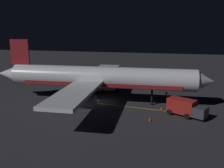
% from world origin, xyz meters
% --- Properties ---
extents(ground_plane, '(180.00, 180.00, 0.20)m').
position_xyz_m(ground_plane, '(0.00, 0.00, -0.10)').
color(ground_plane, '#2B2B31').
extents(apron_guide_stripe, '(3.00, 22.90, 0.01)m').
position_xyz_m(apron_guide_stripe, '(1.46, 4.00, 0.00)').
color(apron_guide_stripe, gold).
rests_on(apron_guide_stripe, ground_plane).
extents(airliner, '(34.27, 39.69, 11.19)m').
position_xyz_m(airliner, '(0.02, -0.60, 4.46)').
color(airliner, silver).
rests_on(airliner, ground_plane).
extents(baggage_truck, '(4.67, 6.20, 2.61)m').
position_xyz_m(baggage_truck, '(4.14, 14.43, 1.32)').
color(baggage_truck, maroon).
rests_on(baggage_truck, ground_plane).
extents(catering_truck, '(4.97, 6.40, 2.54)m').
position_xyz_m(catering_truck, '(-7.49, -1.06, 1.30)').
color(catering_truck, silver).
rests_on(catering_truck, ground_plane).
extents(ground_crew_worker, '(0.40, 0.40, 1.74)m').
position_xyz_m(ground_crew_worker, '(-3.71, 11.52, 0.89)').
color(ground_crew_worker, black).
rests_on(ground_crew_worker, ground_plane).
extents(traffic_cone_near_left, '(0.50, 0.50, 0.55)m').
position_xyz_m(traffic_cone_near_left, '(-3.19, 6.95, 0.25)').
color(traffic_cone_near_left, '#EA590F').
rests_on(traffic_cone_near_left, ground_plane).
extents(traffic_cone_near_right, '(0.50, 0.50, 0.55)m').
position_xyz_m(traffic_cone_near_right, '(2.11, 10.87, 0.25)').
color(traffic_cone_near_right, '#EA590F').
rests_on(traffic_cone_near_right, ground_plane).
extents(traffic_cone_under_wing, '(0.50, 0.50, 0.55)m').
position_xyz_m(traffic_cone_under_wing, '(7.39, 9.37, 0.25)').
color(traffic_cone_under_wing, '#EA590F').
rests_on(traffic_cone_under_wing, ground_plane).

